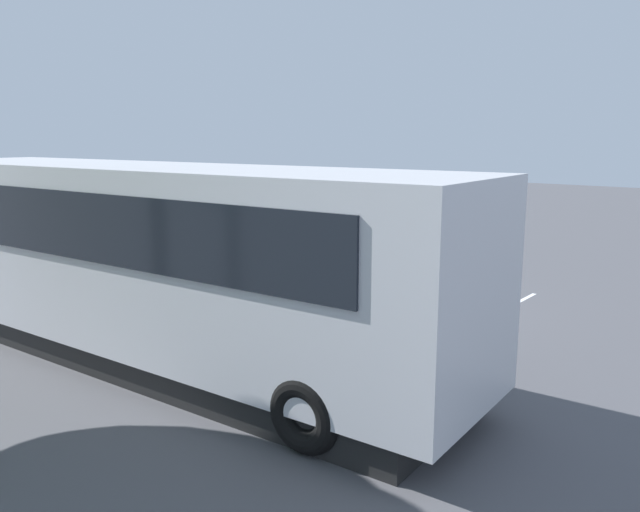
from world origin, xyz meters
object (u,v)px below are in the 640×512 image
Objects in this scene: parked_motorcycle_dark at (177,286)px; stunt_motorcycle at (350,241)px; spectator_far_left at (348,283)px; spectator_centre at (268,270)px; spectator_right at (237,260)px; spectator_left at (313,275)px; tour_bus at (155,264)px; parked_motorcycle_silver at (354,331)px.

parked_motorcycle_dark is 1.09× the size of stunt_motorcycle.
spectator_far_left is 0.99× the size of spectator_centre.
spectator_right is at bearing -145.19° from parked_motorcycle_dark.
spectator_centre is (0.98, 0.28, 0.02)m from spectator_left.
stunt_motorcycle is (-1.31, -4.53, 0.57)m from parked_motorcycle_dark.
tour_bus is 3.36m from spectator_right.
spectator_right is at bearing -1.92° from spectator_far_left.
parked_motorcycle_dark is at bearing 14.74° from spectator_left.
spectator_centre is at bearing -165.74° from parked_motorcycle_dark.
stunt_motorcycle is at bearing -76.54° from spectator_centre.
spectator_right reaches higher than spectator_centre.
parked_motorcycle_silver is (-0.73, 0.79, -0.57)m from spectator_far_left.
parked_motorcycle_silver is at bearing 178.68° from parked_motorcycle_dark.
spectator_far_left is 1.22m from parked_motorcycle_silver.
parked_motorcycle_silver is 1.09× the size of stunt_motorcycle.
parked_motorcycle_silver is 1.00× the size of parked_motorcycle_dark.
spectator_far_left is at bearing 127.14° from stunt_motorcycle.
spectator_right is at bearing 1.88° from spectator_left.
spectator_left is 0.99× the size of spectator_centre.
tour_bus is at bearing 99.63° from stunt_motorcycle.
tour_bus is 6.49× the size of spectator_left.
spectator_centre reaches higher than spectator_left.
spectator_left is (-0.78, -3.10, -0.60)m from tour_bus.
spectator_centre is 2.40m from parked_motorcycle_dark.
tour_bus is at bearing 94.11° from spectator_centre.
parked_motorcycle_dark is (4.96, -0.11, 0.00)m from parked_motorcycle_silver.
spectator_right is at bearing 87.19° from stunt_motorcycle.
spectator_left is at bearing 117.63° from stunt_motorcycle.
spectator_centre is 0.87× the size of parked_motorcycle_silver.
spectator_left is 2.11m from spectator_right.
stunt_motorcycle is at bearing -52.86° from spectator_far_left.
spectator_centre is (1.97, 0.10, 0.01)m from spectator_far_left.
parked_motorcycle_silver is at bearing 150.79° from spectator_left.
spectator_centre is 1.15m from spectator_right.
tour_bus is at bearing 75.94° from spectator_left.
stunt_motorcycle reaches higher than parked_motorcycle_dark.
spectator_left is (0.99, -0.17, -0.01)m from spectator_far_left.
spectator_centre is at bearing -14.25° from parked_motorcycle_silver.
stunt_motorcycle is (-0.18, -3.75, -0.03)m from spectator_right.
spectator_far_left is at bearing -47.20° from parked_motorcycle_silver.
spectator_right is 3.75m from stunt_motorcycle.
spectator_far_left is 1.97m from spectator_centre.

